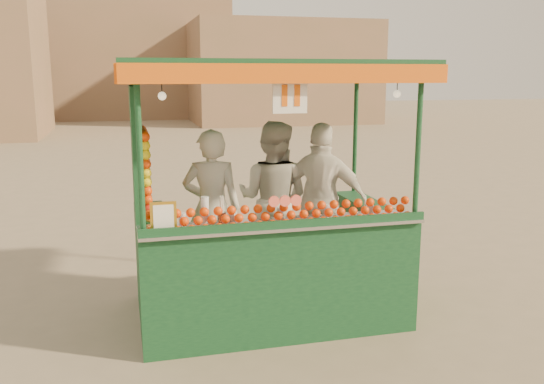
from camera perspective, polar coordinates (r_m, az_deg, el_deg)
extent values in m
plane|color=#776A55|center=(6.01, -3.55, -12.31)|extent=(90.00, 90.00, 0.00)
cube|color=#87634D|center=(30.48, 0.85, 11.60)|extent=(9.00, 6.00, 5.00)
cube|color=#87634D|center=(35.44, -16.41, 12.74)|extent=(14.00, 7.00, 7.00)
cube|color=#0F371E|center=(6.10, -0.50, -10.42)|extent=(2.56, 1.58, 0.30)
cylinder|color=black|center=(5.95, -8.97, -10.82)|extent=(0.35, 0.10, 0.35)
cylinder|color=black|center=(6.35, 7.41, -9.34)|extent=(0.35, 0.10, 0.35)
cube|color=#0F371E|center=(5.33, 1.17, -7.49)|extent=(2.56, 0.30, 0.79)
cube|color=#0F371E|center=(5.86, -11.63, -5.96)|extent=(0.30, 1.28, 0.79)
cube|color=#0F371E|center=(6.36, 9.27, -4.47)|extent=(0.30, 1.28, 0.79)
cube|color=#B2B2B7|center=(5.24, 1.10, -3.15)|extent=(2.56, 0.45, 0.03)
cylinder|color=#0F371E|center=(4.80, -12.80, 3.44)|extent=(0.05, 0.05, 1.38)
cylinder|color=#0F371E|center=(5.45, 14.11, 4.31)|extent=(0.05, 0.05, 1.38)
cylinder|color=#0F371E|center=(6.27, -13.24, 5.24)|extent=(0.05, 0.05, 1.38)
cylinder|color=#0F371E|center=(6.78, 8.16, 5.88)|extent=(0.05, 0.05, 1.38)
cube|color=#0F371E|center=(5.66, -0.54, 12.30)|extent=(2.76, 1.77, 0.08)
cube|color=#E55D0C|center=(4.80, 2.05, 11.51)|extent=(2.76, 0.04, 0.16)
cube|color=#E55D0C|center=(6.53, -2.44, 11.49)|extent=(2.76, 0.04, 0.16)
cube|color=#E55D0C|center=(5.50, -14.92, 11.13)|extent=(0.04, 1.77, 0.16)
cube|color=#E55D0C|center=(6.14, 12.32, 11.24)|extent=(0.04, 1.77, 0.16)
cylinder|color=#FF634D|center=(5.06, 1.28, -0.87)|extent=(0.10, 0.02, 0.10)
cube|color=gold|center=(4.91, -10.57, -2.52)|extent=(0.22, 0.02, 0.28)
cube|color=white|center=(4.88, 1.77, 9.43)|extent=(0.30, 0.01, 0.30)
sphere|color=#FFE5B2|center=(4.84, -10.71, 9.22)|extent=(0.07, 0.07, 0.07)
sphere|color=#FFE5B2|center=(5.39, 12.13, 9.37)|extent=(0.07, 0.07, 0.07)
imported|color=silver|center=(5.90, -5.91, -1.58)|extent=(0.65, 0.49, 1.60)
imported|color=beige|center=(6.20, 0.11, -0.65)|extent=(1.01, 0.96, 1.65)
imported|color=silver|center=(6.12, 4.91, -0.89)|extent=(1.03, 0.83, 1.64)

